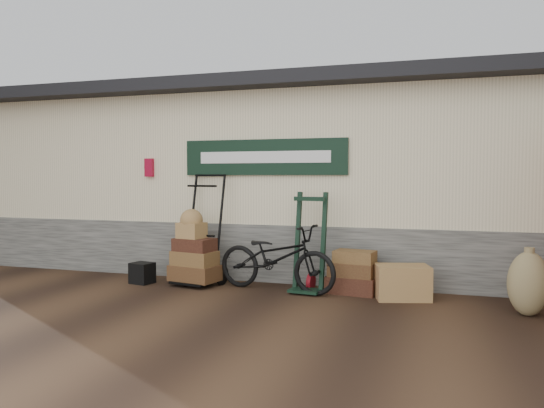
# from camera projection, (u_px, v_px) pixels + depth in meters

# --- Properties ---
(ground) EXTENTS (80.00, 80.00, 0.00)m
(ground) POSITION_uv_depth(u_px,v_px,m) (263.00, 297.00, 7.25)
(ground) COLOR black
(ground) RESTS_ON ground
(station_building) EXTENTS (14.40, 4.10, 3.20)m
(station_building) POSITION_uv_depth(u_px,v_px,m) (309.00, 179.00, 9.77)
(station_building) COLOR #4C4C47
(station_building) RESTS_ON ground
(porter_trolley) EXTENTS (0.97, 0.81, 1.72)m
(porter_trolley) POSITION_uv_depth(u_px,v_px,m) (202.00, 228.00, 8.15)
(porter_trolley) COLOR black
(porter_trolley) RESTS_ON ground
(green_barrow) EXTENTS (0.56, 0.50, 1.42)m
(green_barrow) POSITION_uv_depth(u_px,v_px,m) (309.00, 242.00, 7.55)
(green_barrow) COLOR black
(green_barrow) RESTS_ON ground
(suitcase_stack) EXTENTS (0.75, 0.54, 0.62)m
(suitcase_stack) POSITION_uv_depth(u_px,v_px,m) (353.00, 271.00, 7.50)
(suitcase_stack) COLOR #361911
(suitcase_stack) RESTS_ON ground
(wicker_hamper) EXTENTS (0.80, 0.63, 0.46)m
(wicker_hamper) POSITION_uv_depth(u_px,v_px,m) (402.00, 282.00, 7.13)
(wicker_hamper) COLOR olive
(wicker_hamper) RESTS_ON ground
(black_trunk) EXTENTS (0.37, 0.33, 0.32)m
(black_trunk) POSITION_uv_depth(u_px,v_px,m) (142.00, 273.00, 8.19)
(black_trunk) COLOR black
(black_trunk) RESTS_ON ground
(bicycle) EXTENTS (0.99, 1.95, 1.08)m
(bicycle) POSITION_uv_depth(u_px,v_px,m) (276.00, 254.00, 7.61)
(bicycle) COLOR black
(bicycle) RESTS_ON ground
(burlap_sack_left) EXTENTS (0.52, 0.46, 0.77)m
(burlap_sack_left) POSITION_uv_depth(u_px,v_px,m) (529.00, 284.00, 6.27)
(burlap_sack_left) COLOR olive
(burlap_sack_left) RESTS_ON ground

